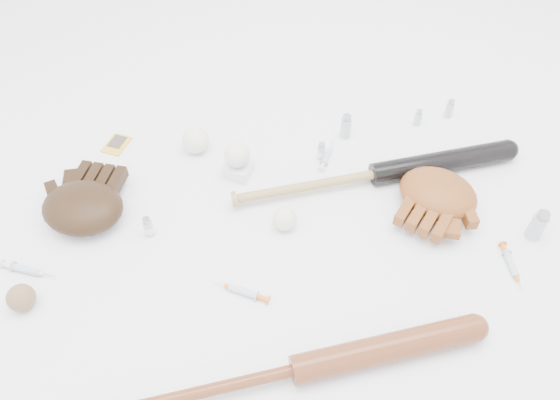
{
  "coord_description": "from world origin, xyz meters",
  "views": [
    {
      "loc": [
        -0.03,
        -0.95,
        1.19
      ],
      "look_at": [
        -0.05,
        0.02,
        0.06
      ],
      "focal_mm": 35.0,
      "sensor_mm": 36.0,
      "label": 1
    }
  ],
  "objects_px": {
    "bat_wood": "(296,370)",
    "pedestal": "(238,169)",
    "bat_dark": "(376,174)",
    "glove_dark": "(83,207)"
  },
  "relations": [
    {
      "from": "bat_wood",
      "to": "pedestal",
      "type": "height_order",
      "value": "bat_wood"
    },
    {
      "from": "bat_dark",
      "to": "glove_dark",
      "type": "bearing_deg",
      "value": 176.12
    },
    {
      "from": "bat_dark",
      "to": "bat_wood",
      "type": "xyz_separation_m",
      "value": [
        -0.23,
        -0.6,
        0.0
      ]
    },
    {
      "from": "bat_dark",
      "to": "pedestal",
      "type": "height_order",
      "value": "bat_dark"
    },
    {
      "from": "bat_wood",
      "to": "glove_dark",
      "type": "distance_m",
      "value": 0.74
    },
    {
      "from": "bat_dark",
      "to": "bat_wood",
      "type": "relative_size",
      "value": 0.99
    },
    {
      "from": "bat_wood",
      "to": "glove_dark",
      "type": "xyz_separation_m",
      "value": [
        -0.58,
        0.45,
        0.01
      ]
    },
    {
      "from": "bat_dark",
      "to": "pedestal",
      "type": "bearing_deg",
      "value": 161.87
    },
    {
      "from": "glove_dark",
      "to": "pedestal",
      "type": "height_order",
      "value": "glove_dark"
    },
    {
      "from": "bat_wood",
      "to": "glove_dark",
      "type": "height_order",
      "value": "glove_dark"
    }
  ]
}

